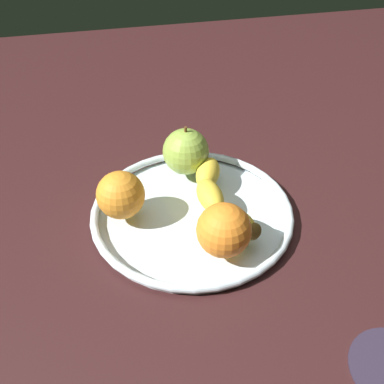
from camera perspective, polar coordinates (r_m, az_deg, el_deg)
name	(u,v)px	position (r cm, az deg, el deg)	size (l,w,h in cm)	color
ground_plane	(192,226)	(67.33, 0.00, -4.45)	(167.83, 167.83, 4.00)	#321718
fruit_bowl	(192,212)	(65.33, 0.00, -2.62)	(30.24, 30.24, 1.80)	silver
banana	(219,198)	(63.80, 3.53, -0.73)	(19.30, 7.53, 3.59)	yellow
apple	(186,151)	(69.69, -0.81, 5.33)	(7.47, 7.47, 8.27)	#8CAC41
orange_front_right	(121,195)	(62.36, -9.33, -0.38)	(6.95, 6.95, 6.95)	orange
orange_center	(224,230)	(56.29, 4.20, -5.01)	(7.23, 7.23, 7.23)	orange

